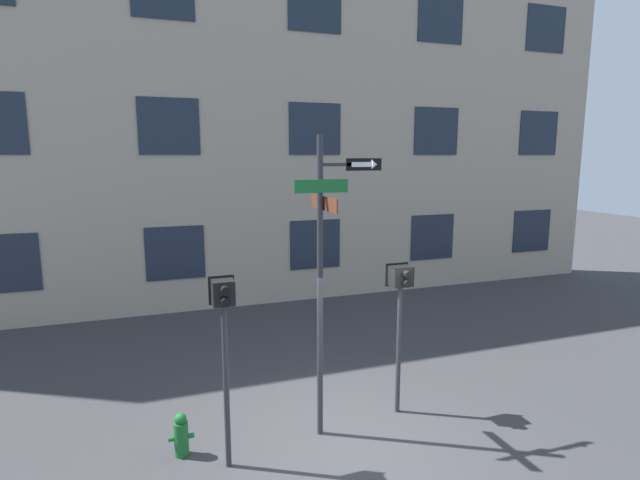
# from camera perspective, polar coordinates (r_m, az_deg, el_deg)

# --- Properties ---
(ground_plane) EXTENTS (60.00, 60.00, 0.00)m
(ground_plane) POSITION_cam_1_polar(r_m,az_deg,el_deg) (8.06, 3.70, -22.37)
(ground_plane) COLOR #38383A
(building_facade) EXTENTS (24.00, 0.63, 13.37)m
(building_facade) POSITION_cam_1_polar(r_m,az_deg,el_deg) (14.53, -8.93, 19.10)
(building_facade) COLOR tan
(building_facade) RESTS_ON ground_plane
(street_sign_pole) EXTENTS (1.36, 1.05, 4.56)m
(street_sign_pole) POSITION_cam_1_polar(r_m,az_deg,el_deg) (7.34, 0.59, -2.67)
(street_sign_pole) COLOR #2D2D33
(street_sign_pole) RESTS_ON ground_plane
(pedestrian_signal_left) EXTENTS (0.35, 0.40, 2.69)m
(pedestrian_signal_left) POSITION_cam_1_polar(r_m,az_deg,el_deg) (6.81, -10.90, -9.46)
(pedestrian_signal_left) COLOR #2D2D33
(pedestrian_signal_left) RESTS_ON ground_plane
(pedestrian_signal_right) EXTENTS (0.41, 0.40, 2.54)m
(pedestrian_signal_right) POSITION_cam_1_polar(r_m,az_deg,el_deg) (8.25, 9.15, -6.51)
(pedestrian_signal_right) COLOR #2D2D33
(pedestrian_signal_right) RESTS_ON ground_plane
(fire_hydrant) EXTENTS (0.36, 0.20, 0.65)m
(fire_hydrant) POSITION_cam_1_polar(r_m,az_deg,el_deg) (7.93, -15.58, -20.68)
(fire_hydrant) COLOR #196028
(fire_hydrant) RESTS_ON ground_plane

